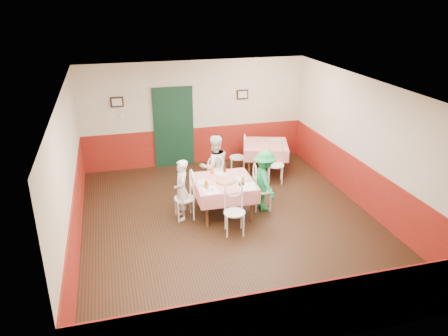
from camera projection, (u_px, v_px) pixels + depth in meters
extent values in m
plane|color=black|center=(230.00, 222.00, 9.04)|extent=(7.00, 7.00, 0.00)
plane|color=white|center=(231.00, 88.00, 7.98)|extent=(7.00, 7.00, 0.00)
cube|color=beige|center=(195.00, 114.00, 11.64)|extent=(6.00, 0.10, 2.80)
cube|color=beige|center=(308.00, 258.00, 5.38)|extent=(6.00, 0.10, 2.80)
cube|color=beige|center=(69.00, 175.00, 7.79)|extent=(0.10, 7.00, 2.80)
cube|color=beige|center=(367.00, 146.00, 9.22)|extent=(0.10, 7.00, 2.80)
cube|color=maroon|center=(196.00, 146.00, 11.96)|extent=(6.00, 0.03, 1.00)
cube|color=maroon|center=(302.00, 315.00, 5.74)|extent=(6.00, 0.03, 1.00)
cube|color=maroon|center=(77.00, 219.00, 8.14)|extent=(0.03, 7.00, 1.00)
cube|color=maroon|center=(361.00, 185.00, 9.56)|extent=(0.03, 7.00, 1.00)
cube|color=black|center=(174.00, 128.00, 11.58)|extent=(0.96, 0.06, 2.10)
cube|color=black|center=(117.00, 102.00, 10.94)|extent=(0.32, 0.03, 0.26)
cube|color=black|center=(243.00, 94.00, 11.73)|extent=(0.32, 0.03, 0.26)
cube|color=white|center=(122.00, 115.00, 11.10)|extent=(0.10, 0.03, 0.10)
cube|color=red|center=(224.00, 197.00, 9.27)|extent=(1.24, 1.24, 0.77)
cube|color=red|center=(265.00, 157.00, 11.47)|extent=(1.40, 1.40, 0.77)
cylinder|color=#B74723|center=(226.00, 181.00, 9.08)|extent=(0.42, 0.42, 0.03)
cylinder|color=white|center=(204.00, 182.00, 9.05)|extent=(0.25, 0.25, 0.01)
cylinder|color=white|center=(242.00, 179.00, 9.20)|extent=(0.25, 0.25, 0.01)
cylinder|color=white|center=(220.00, 173.00, 9.47)|extent=(0.25, 0.25, 0.01)
cylinder|color=#BF7219|center=(206.00, 184.00, 8.77)|extent=(0.08, 0.08, 0.15)
cylinder|color=#BF7219|center=(243.00, 180.00, 8.99)|extent=(0.07, 0.07, 0.13)
cylinder|color=#BF7219|center=(212.00, 171.00, 9.44)|extent=(0.07, 0.07, 0.13)
cylinder|color=#381C0A|center=(225.00, 168.00, 9.49)|extent=(0.06, 0.06, 0.22)
cylinder|color=silver|center=(208.00, 189.00, 8.63)|extent=(0.04, 0.04, 0.09)
cylinder|color=silver|center=(212.00, 190.00, 8.59)|extent=(0.04, 0.04, 0.09)
cylinder|color=#B23319|center=(207.00, 188.00, 8.70)|extent=(0.04, 0.04, 0.09)
cube|color=white|center=(210.00, 190.00, 8.70)|extent=(0.35, 0.43, 0.00)
cube|color=white|center=(248.00, 186.00, 8.87)|extent=(0.38, 0.46, 0.00)
cube|color=black|center=(241.00, 184.00, 8.93)|extent=(0.11, 0.09, 0.02)
imported|color=gray|center=(182.00, 190.00, 8.97)|extent=(0.34, 0.50, 1.30)
imported|color=gray|center=(215.00, 166.00, 9.94)|extent=(0.79, 0.66, 1.47)
imported|color=gray|center=(265.00, 181.00, 9.36)|extent=(0.52, 0.88, 1.34)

